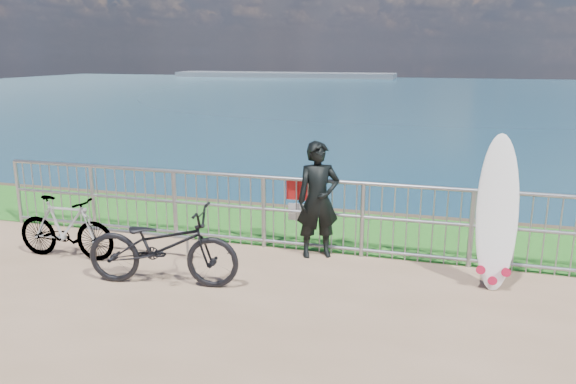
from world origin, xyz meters
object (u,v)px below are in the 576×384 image
(surfer, at_px, (318,200))
(bicycle_far, at_px, (65,228))
(bicycle_near, at_px, (163,246))
(surfboard, at_px, (497,218))

(surfer, height_order, bicycle_far, surfer)
(surfer, xyz_separation_m, bicycle_near, (-1.66, -1.56, -0.33))
(surfer, bearing_deg, surfboard, -35.09)
(surfboard, height_order, bicycle_far, surfboard)
(bicycle_far, bearing_deg, surfboard, -85.01)
(surfboard, xyz_separation_m, bicycle_far, (-5.86, -0.67, -0.44))
(surfer, distance_m, bicycle_near, 2.31)
(surfer, distance_m, bicycle_far, 3.66)
(surfboard, height_order, bicycle_near, surfboard)
(surfer, distance_m, surfboard, 2.43)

